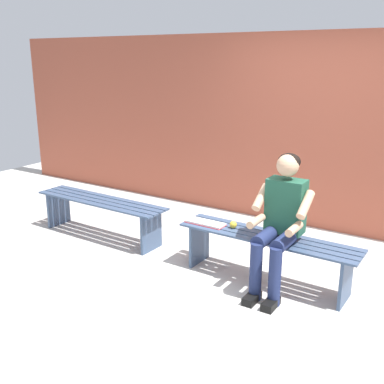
% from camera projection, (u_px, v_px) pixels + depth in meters
% --- Properties ---
extents(ground_plane, '(10.00, 7.00, 0.04)m').
position_uv_depth(ground_plane, '(113.00, 296.00, 4.24)').
color(ground_plane, beige).
extents(brick_wall, '(9.50, 0.24, 2.39)m').
position_uv_depth(brick_wall, '(292.00, 130.00, 5.87)').
color(brick_wall, '#9E4C38').
rests_on(brick_wall, ground).
extents(bench_near, '(1.77, 0.41, 0.47)m').
position_uv_depth(bench_near, '(267.00, 247.00, 4.39)').
color(bench_near, '#384C6B').
rests_on(bench_near, ground).
extents(bench_far, '(1.77, 0.41, 0.47)m').
position_uv_depth(bench_far, '(101.00, 209.00, 5.50)').
color(bench_far, '#384C6B').
rests_on(bench_far, ground).
extents(person_seated, '(0.50, 0.69, 1.27)m').
position_uv_depth(person_seated, '(280.00, 218.00, 4.13)').
color(person_seated, '#1E513D').
rests_on(person_seated, ground).
extents(apple, '(0.07, 0.07, 0.07)m').
position_uv_depth(apple, '(233.00, 225.00, 4.54)').
color(apple, gold).
rests_on(apple, bench_near).
extents(book_open, '(0.41, 0.16, 0.02)m').
position_uv_depth(book_open, '(205.00, 223.00, 4.67)').
color(book_open, white).
rests_on(book_open, bench_near).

